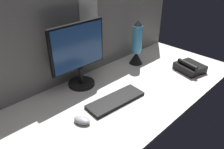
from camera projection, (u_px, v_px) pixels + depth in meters
ground_plane at (123, 92)px, 143.40cm from camera, size 180.00×80.00×3.00cm
cubicle_wall_back at (85, 30)px, 150.26cm from camera, size 180.00×5.50×64.53cm
monitor at (79, 53)px, 137.28cm from camera, size 39.93×18.00×42.76cm
keyboard at (116, 100)px, 130.90cm from camera, size 37.94×15.98×2.00cm
mouse at (82, 120)px, 114.09cm from camera, size 8.58×10.94×3.40cm
lava_lamp at (137, 46)px, 170.26cm from camera, size 10.80×10.80×35.36cm
desk_phone at (190, 67)px, 164.03cm from camera, size 21.12×22.57×8.80cm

